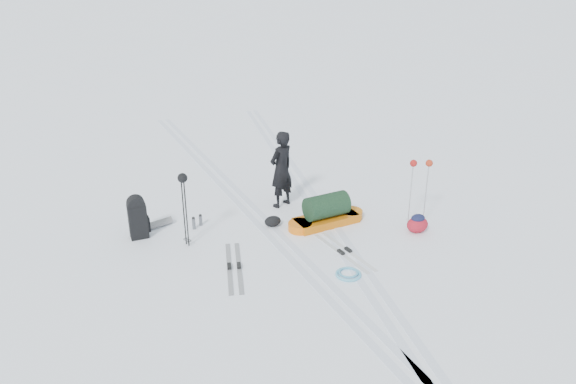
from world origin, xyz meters
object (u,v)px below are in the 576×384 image
at_px(skier, 281,169).
at_px(expedition_rucksack, 140,217).
at_px(ski_poles_black, 183,187).
at_px(pulk_sled, 326,213).

relative_size(skier, expedition_rucksack, 1.91).
bearing_deg(ski_poles_black, expedition_rucksack, 153.11).
relative_size(expedition_rucksack, ski_poles_black, 0.60).
bearing_deg(skier, ski_poles_black, -1.70).
height_order(pulk_sled, expedition_rucksack, expedition_rucksack).
bearing_deg(ski_poles_black, skier, 39.30).
xyz_separation_m(expedition_rucksack, ski_poles_black, (0.74, -0.69, 0.80)).
height_order(skier, pulk_sled, skier).
distance_m(skier, pulk_sled, 1.41).
bearing_deg(skier, expedition_rucksack, -19.42).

